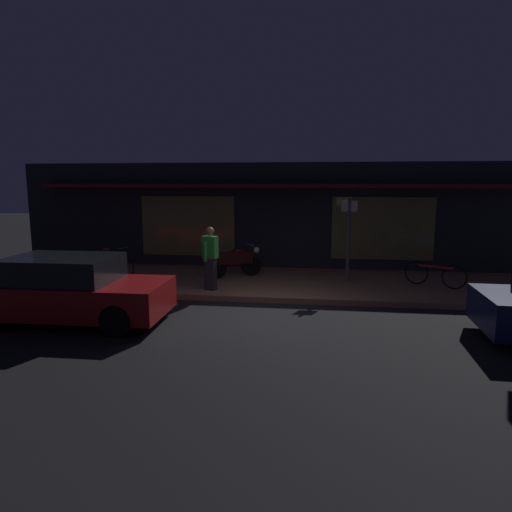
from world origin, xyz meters
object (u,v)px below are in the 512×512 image
Objects in this scene: bicycle_extra at (113,265)px; parked_car_near at (69,290)px; motorcycle at (235,260)px; person_photographer at (210,257)px; sign_post at (349,234)px; bicycle_parked at (435,274)px.

parked_car_near is (0.82, -3.88, 0.20)m from bicycle_extra.
person_photographer is at bearing -101.26° from motorcycle.
parked_car_near is at bearing -78.04° from bicycle_extra.
bicycle_extra is 0.38× the size of parked_car_near.
parked_car_near is (-6.11, -4.18, -0.81)m from sign_post.
person_photographer reaches higher than bicycle_extra.
bicycle_parked is 0.94× the size of bicycle_extra.
sign_post reaches higher than bicycle_parked.
sign_post reaches higher than bicycle_extra.
motorcycle is 3.42m from sign_post.
bicycle_parked is at bearing 24.47° from parked_car_near.
bicycle_extra is at bearing 179.71° from bicycle_parked.
parked_car_near reaches higher than bicycle_extra.
person_photographer reaches higher than parked_car_near.
sign_post reaches higher than person_photographer.
bicycle_extra is at bearing 101.96° from parked_car_near.
motorcycle reaches higher than bicycle_extra.
person_photographer is at bearing -168.79° from bicycle_parked.
bicycle_extra is at bearing 159.49° from person_photographer.
parked_car_near is (-2.81, -4.38, 0.06)m from motorcycle.
parked_car_near is (-2.46, -2.65, -0.32)m from person_photographer.
sign_post is (3.30, -0.20, 0.86)m from motorcycle.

